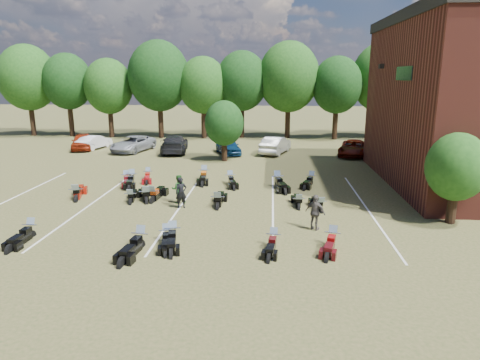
# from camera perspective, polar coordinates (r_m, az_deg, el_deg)

# --- Properties ---
(ground) EXTENTS (160.00, 160.00, 0.00)m
(ground) POSITION_cam_1_polar(r_m,az_deg,el_deg) (20.46, -1.22, -5.94)
(ground) COLOR brown
(ground) RESTS_ON ground
(car_0) EXTENTS (3.05, 4.75, 1.50)m
(car_0) POSITION_cam_1_polar(r_m,az_deg,el_deg) (43.44, -20.28, 4.83)
(car_0) COLOR maroon
(car_0) RESTS_ON ground
(car_1) EXTENTS (2.27, 4.24, 1.33)m
(car_1) POSITION_cam_1_polar(r_m,az_deg,el_deg) (43.44, -18.86, 4.83)
(car_1) COLOR silver
(car_1) RESTS_ON ground
(car_2) EXTENTS (3.56, 5.54, 1.42)m
(car_2) POSITION_cam_1_polar(r_m,az_deg,el_deg) (40.91, -14.09, 4.70)
(car_2) COLOR gray
(car_2) RESTS_ON ground
(car_3) EXTENTS (2.93, 5.69, 1.58)m
(car_3) POSITION_cam_1_polar(r_m,az_deg,el_deg) (39.63, -8.72, 4.79)
(car_3) COLOR black
(car_3) RESTS_ON ground
(car_4) EXTENTS (2.95, 4.46, 1.41)m
(car_4) POSITION_cam_1_polar(r_m,az_deg,el_deg) (38.38, -1.59, 4.53)
(car_4) COLOR #0B294F
(car_4) RESTS_ON ground
(car_5) EXTENTS (2.98, 4.97, 1.55)m
(car_5) POSITION_cam_1_polar(r_m,az_deg,el_deg) (38.75, 4.75, 4.67)
(car_5) COLOR #BBBBB5
(car_5) RESTS_ON ground
(car_6) EXTENTS (3.44, 5.30, 1.36)m
(car_6) POSITION_cam_1_polar(r_m,az_deg,el_deg) (38.87, 14.86, 4.15)
(car_6) COLOR #510F04
(car_6) RESTS_ON ground
(car_7) EXTENTS (2.17, 4.81, 1.37)m
(car_7) POSITION_cam_1_polar(r_m,az_deg,el_deg) (40.89, 17.65, 4.42)
(car_7) COLOR #38393D
(car_7) RESTS_ON ground
(person_black) EXTENTS (0.72, 0.64, 1.67)m
(person_black) POSITION_cam_1_polar(r_m,az_deg,el_deg) (22.92, -7.85, -1.70)
(person_black) COLOR black
(person_black) RESTS_ON ground
(person_green) EXTENTS (0.89, 0.76, 1.60)m
(person_green) POSITION_cam_1_polar(r_m,az_deg,el_deg) (23.83, -8.20, -1.20)
(person_green) COLOR #266124
(person_green) RESTS_ON ground
(person_grey) EXTENTS (1.04, 0.86, 1.66)m
(person_grey) POSITION_cam_1_polar(r_m,az_deg,el_deg) (19.83, 10.01, -4.28)
(person_grey) COLOR #514B46
(person_grey) RESTS_ON ground
(motorcycle_1) EXTENTS (0.71, 2.20, 1.23)m
(motorcycle_1) POSITION_cam_1_polar(r_m,az_deg,el_deg) (20.98, -26.07, -6.91)
(motorcycle_1) COLOR black
(motorcycle_1) RESTS_ON ground
(motorcycle_2) EXTENTS (1.03, 2.09, 1.11)m
(motorcycle_2) POSITION_cam_1_polar(r_m,az_deg,el_deg) (18.65, -9.75, -8.17)
(motorcycle_2) COLOR black
(motorcycle_2) RESTS_ON ground
(motorcycle_3) EXTENTS (1.10, 2.31, 1.24)m
(motorcycle_3) POSITION_cam_1_polar(r_m,az_deg,el_deg) (18.69, -8.92, -8.09)
(motorcycle_3) COLOR black
(motorcycle_3) RESTS_ON ground
(motorcycle_4) EXTENTS (1.02, 2.44, 1.32)m
(motorcycle_4) POSITION_cam_1_polar(r_m,az_deg,el_deg) (18.26, -13.11, -8.83)
(motorcycle_4) COLOR black
(motorcycle_4) RESTS_ON ground
(motorcycle_5) EXTENTS (0.88, 2.08, 1.12)m
(motorcycle_5) POSITION_cam_1_polar(r_m,az_deg,el_deg) (17.99, 4.46, -8.85)
(motorcycle_5) COLOR black
(motorcycle_5) RESTS_ON ground
(motorcycle_6) EXTENTS (1.22, 2.25, 1.20)m
(motorcycle_6) POSITION_cam_1_polar(r_m,az_deg,el_deg) (18.43, 12.17, -8.57)
(motorcycle_6) COLOR #3F090C
(motorcycle_6) RESTS_ON ground
(motorcycle_7) EXTENTS (1.44, 2.62, 1.39)m
(motorcycle_7) POSITION_cam_1_polar(r_m,az_deg,el_deg) (25.87, -20.95, -2.62)
(motorcycle_7) COLOR maroon
(motorcycle_7) RESTS_ON ground
(motorcycle_8) EXTENTS (0.98, 2.50, 1.36)m
(motorcycle_8) POSITION_cam_1_polar(r_m,az_deg,el_deg) (24.40, -11.55, -2.93)
(motorcycle_8) COLOR black
(motorcycle_8) RESTS_ON ground
(motorcycle_9) EXTENTS (1.53, 2.55, 1.36)m
(motorcycle_9) POSITION_cam_1_polar(r_m,az_deg,el_deg) (24.38, -12.37, -2.99)
(motorcycle_9) COLOR black
(motorcycle_9) RESTS_ON ground
(motorcycle_10) EXTENTS (1.02, 2.21, 1.19)m
(motorcycle_10) POSITION_cam_1_polar(r_m,az_deg,el_deg) (24.41, -14.35, -3.08)
(motorcycle_10) COLOR black
(motorcycle_10) RESTS_ON ground
(motorcycle_11) EXTENTS (0.77, 2.42, 1.35)m
(motorcycle_11) POSITION_cam_1_polar(r_m,az_deg,el_deg) (22.82, -2.99, -3.84)
(motorcycle_11) COLOR black
(motorcycle_11) RESTS_ON ground
(motorcycle_12) EXTENTS (0.74, 2.11, 1.16)m
(motorcycle_12) POSITION_cam_1_polar(r_m,az_deg,el_deg) (22.98, 7.80, -3.83)
(motorcycle_12) COLOR black
(motorcycle_12) RESTS_ON ground
(motorcycle_13) EXTENTS (0.97, 2.13, 1.15)m
(motorcycle_13) POSITION_cam_1_polar(r_m,az_deg,el_deg) (22.67, 10.69, -4.20)
(motorcycle_13) COLOR black
(motorcycle_13) RESTS_ON ground
(motorcycle_14) EXTENTS (1.35, 2.24, 1.19)m
(motorcycle_14) POSITION_cam_1_polar(r_m,az_deg,el_deg) (29.05, -14.89, -0.41)
(motorcycle_14) COLOR #480A10
(motorcycle_14) RESTS_ON ground
(motorcycle_15) EXTENTS (1.07, 2.15, 1.15)m
(motorcycle_15) POSITION_cam_1_polar(r_m,az_deg,el_deg) (29.79, -12.13, 0.09)
(motorcycle_15) COLOR maroon
(motorcycle_15) RESTS_ON ground
(motorcycle_16) EXTENTS (1.24, 2.49, 1.33)m
(motorcycle_16) POSITION_cam_1_polar(r_m,az_deg,el_deg) (28.82, -14.17, -0.49)
(motorcycle_16) COLOR black
(motorcycle_16) RESTS_ON ground
(motorcycle_17) EXTENTS (0.99, 2.54, 1.38)m
(motorcycle_17) POSITION_cam_1_polar(r_m,az_deg,el_deg) (29.11, -4.78, 0.04)
(motorcycle_17) COLOR black
(motorcycle_17) RESTS_ON ground
(motorcycle_18) EXTENTS (1.36, 2.63, 1.40)m
(motorcycle_18) POSITION_cam_1_polar(r_m,az_deg,el_deg) (27.35, 5.00, -0.87)
(motorcycle_18) COLOR black
(motorcycle_18) RESTS_ON ground
(motorcycle_19) EXTENTS (1.18, 2.28, 1.21)m
(motorcycle_19) POSITION_cam_1_polar(r_m,az_deg,el_deg) (27.96, -1.31, -0.49)
(motorcycle_19) COLOR black
(motorcycle_19) RESTS_ON ground
(motorcycle_20) EXTENTS (1.37, 2.28, 1.21)m
(motorcycle_20) POSITION_cam_1_polar(r_m,az_deg,el_deg) (28.17, 9.43, -0.57)
(motorcycle_20) COLOR black
(motorcycle_20) RESTS_ON ground
(tree_line) EXTENTS (56.00, 6.00, 9.79)m
(tree_line) POSITION_cam_1_polar(r_m,az_deg,el_deg) (48.25, 0.85, 13.13)
(tree_line) COLOR black
(tree_line) RESTS_ON ground
(young_tree_near_building) EXTENTS (2.80, 2.80, 4.16)m
(young_tree_near_building) POSITION_cam_1_polar(r_m,az_deg,el_deg) (22.34, 26.92, 1.56)
(young_tree_near_building) COLOR black
(young_tree_near_building) RESTS_ON ground
(young_tree_midfield) EXTENTS (3.20, 3.20, 4.70)m
(young_tree_midfield) POSITION_cam_1_polar(r_m,az_deg,el_deg) (35.09, -2.13, 7.58)
(young_tree_midfield) COLOR black
(young_tree_midfield) RESTS_ON ground
(parking_lines) EXTENTS (20.10, 14.00, 0.01)m
(parking_lines) POSITION_cam_1_polar(r_m,az_deg,el_deg) (23.72, -7.78, -3.25)
(parking_lines) COLOR silver
(parking_lines) RESTS_ON ground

